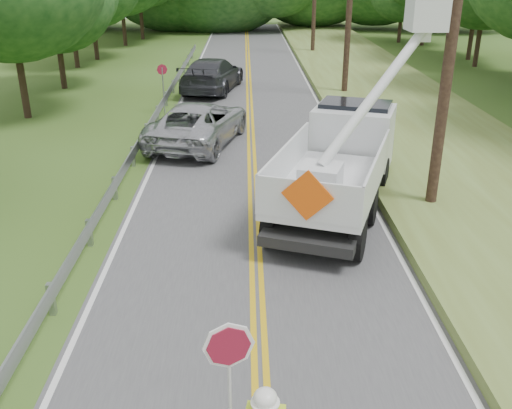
{
  "coord_description": "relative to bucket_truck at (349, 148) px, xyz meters",
  "views": [
    {
      "loc": [
        -0.23,
        -5.68,
        6.48
      ],
      "look_at": [
        0.0,
        6.0,
        1.5
      ],
      "focal_mm": 39.81,
      "sensor_mm": 36.0,
      "label": 1
    }
  ],
  "objects": [
    {
      "name": "road",
      "position": [
        -2.74,
        4.1,
        -1.57
      ],
      "size": [
        7.2,
        96.0,
        0.03
      ],
      "color": "#47484A",
      "rests_on": "ground"
    },
    {
      "name": "guardrail",
      "position": [
        -6.76,
        5.0,
        -1.03
      ],
      "size": [
        0.18,
        48.0,
        0.77
      ],
      "color": "gray",
      "rests_on": "ground"
    },
    {
      "name": "tall_grass_verge",
      "position": [
        4.36,
        4.1,
        -1.43
      ],
      "size": [
        7.0,
        96.0,
        0.3
      ],
      "primitive_type": "cube",
      "color": "#5C662A",
      "rests_on": "ground"
    },
    {
      "name": "bucket_truck",
      "position": [
        0.0,
        0.0,
        0.0
      ],
      "size": [
        4.76,
        7.56,
        6.99
      ],
      "color": "black",
      "rests_on": "road"
    },
    {
      "name": "suv_silver",
      "position": [
        -4.76,
        5.67,
        -0.75
      ],
      "size": [
        4.1,
        6.36,
        1.63
      ],
      "primitive_type": "imported",
      "rotation": [
        0.0,
        0.0,
        2.89
      ],
      "color": "#B0B2B8",
      "rests_on": "road"
    },
    {
      "name": "suv_darkgrey",
      "position": [
        -4.74,
        15.57,
        -0.68
      ],
      "size": [
        3.64,
        6.46,
        1.77
      ],
      "primitive_type": "imported",
      "rotation": [
        0.0,
        0.0,
        2.94
      ],
      "color": "#35363C",
      "rests_on": "road"
    },
    {
      "name": "stop_sign_permanent",
      "position": [
        -6.71,
        10.46,
        -0.09
      ],
      "size": [
        0.46,
        0.2,
        2.29
      ],
      "color": "gray",
      "rests_on": "ground"
    }
  ]
}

